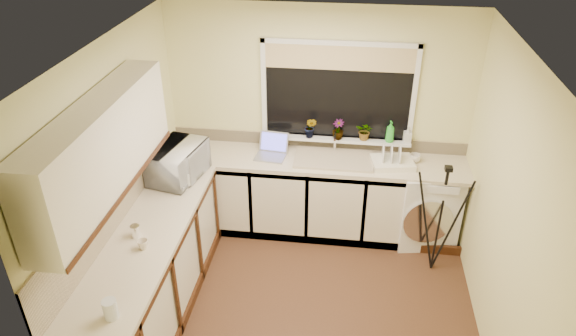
{
  "coord_description": "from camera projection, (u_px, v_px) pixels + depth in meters",
  "views": [
    {
      "loc": [
        0.34,
        -3.59,
        3.59
      ],
      "look_at": [
        -0.2,
        0.55,
        1.15
      ],
      "focal_mm": 32.46,
      "sensor_mm": 36.0,
      "label": 1
    }
  ],
  "objects": [
    {
      "name": "wall_front",
      "position": [
        277.0,
        335.0,
        3.02
      ],
      "size": [
        3.2,
        0.0,
        3.2
      ],
      "primitive_type": "plane",
      "rotation": [
        -1.57,
        0.0,
        0.0
      ],
      "color": "beige",
      "rests_on": "ground"
    },
    {
      "name": "floor",
      "position": [
        301.0,
        303.0,
        4.92
      ],
      "size": [
        3.2,
        3.2,
        0.0
      ],
      "primitive_type": "plane",
      "color": "#513020",
      "rests_on": "ground"
    },
    {
      "name": "ceiling",
      "position": [
        306.0,
        50.0,
        3.69
      ],
      "size": [
        3.2,
        3.2,
        0.0
      ],
      "primitive_type": "plane",
      "rotation": [
        3.14,
        0.0,
        0.0
      ],
      "color": "white",
      "rests_on": "ground"
    },
    {
      "name": "cup_back",
      "position": [
        415.0,
        158.0,
        5.42
      ],
      "size": [
        0.12,
        0.12,
        0.09
      ],
      "primitive_type": "imported",
      "rotation": [
        0.0,
        0.0,
        -0.05
      ],
      "color": "silver",
      "rests_on": "worktop_back"
    },
    {
      "name": "cup_left",
      "position": [
        143.0,
        244.0,
        4.19
      ],
      "size": [
        0.1,
        0.1,
        0.08
      ],
      "primitive_type": "imported",
      "rotation": [
        0.0,
        0.0,
        -0.22
      ],
      "color": "beige",
      "rests_on": "worktop_left"
    },
    {
      "name": "glass_jug",
      "position": [
        110.0,
        309.0,
        3.54
      ],
      "size": [
        0.1,
        0.1,
        0.15
      ],
      "primitive_type": "cylinder",
      "color": "silver",
      "rests_on": "worktop_left"
    },
    {
      "name": "wall_back",
      "position": [
        318.0,
        119.0,
        5.59
      ],
      "size": [
        3.2,
        0.0,
        3.2
      ],
      "primitive_type": "plane",
      "rotation": [
        1.57,
        0.0,
        0.0
      ],
      "color": "beige",
      "rests_on": "ground"
    },
    {
      "name": "faucet",
      "position": [
        335.0,
        142.0,
        5.57
      ],
      "size": [
        0.03,
        0.03,
        0.24
      ],
      "primitive_type": "cylinder",
      "color": "silver",
      "rests_on": "worktop_back"
    },
    {
      "name": "tripod",
      "position": [
        439.0,
        220.0,
        5.06
      ],
      "size": [
        0.76,
        0.76,
        1.2
      ],
      "primitive_type": null,
      "rotation": [
        0.0,
        0.0,
        0.32
      ],
      "color": "black",
      "rests_on": "floor"
    },
    {
      "name": "wall_right",
      "position": [
        504.0,
        209.0,
        4.13
      ],
      "size": [
        0.0,
        3.0,
        3.0
      ],
      "primitive_type": "plane",
      "rotation": [
        1.57,
        0.0,
        -1.57
      ],
      "color": "beige",
      "rests_on": "ground"
    },
    {
      "name": "window_blind",
      "position": [
        340.0,
        58.0,
        5.18
      ],
      "size": [
        1.5,
        0.02,
        0.25
      ],
      "primitive_type": "cube",
      "color": "tan",
      "rests_on": "wall_back"
    },
    {
      "name": "splashback_back",
      "position": [
        317.0,
        141.0,
        5.71
      ],
      "size": [
        3.2,
        0.02,
        0.14
      ],
      "primitive_type": "cube",
      "color": "beige",
      "rests_on": "wall_back"
    },
    {
      "name": "base_cabinet_back",
      "position": [
        284.0,
        194.0,
        5.77
      ],
      "size": [
        2.55,
        0.6,
        0.86
      ],
      "primitive_type": "cube",
      "color": "silver",
      "rests_on": "floor"
    },
    {
      "name": "steel_jar",
      "position": [
        135.0,
        231.0,
        4.32
      ],
      "size": [
        0.08,
        0.08,
        0.11
      ],
      "primitive_type": "cylinder",
      "color": "white",
      "rests_on": "worktop_left"
    },
    {
      "name": "kettle",
      "position": [
        180.0,
        179.0,
        4.96
      ],
      "size": [
        0.15,
        0.15,
        0.2
      ],
      "primitive_type": "cylinder",
      "color": "white",
      "rests_on": "worktop_left"
    },
    {
      "name": "soap_bottle_clear",
      "position": [
        408.0,
        135.0,
        5.46
      ],
      "size": [
        0.08,
        0.09,
        0.18
      ],
      "primitive_type": "imported",
      "rotation": [
        0.0,
        0.0,
        0.05
      ],
      "color": "#999999",
      "rests_on": "windowsill"
    },
    {
      "name": "worktop_left",
      "position": [
        145.0,
        238.0,
        4.37
      ],
      "size": [
        0.6,
        2.4,
        0.04
      ],
      "primitive_type": "cube",
      "color": "beige",
      "rests_on": "base_cabinet_left"
    },
    {
      "name": "base_cabinet_left",
      "position": [
        152.0,
        278.0,
        4.6
      ],
      "size": [
        0.54,
        2.4,
        0.86
      ],
      "primitive_type": "cube",
      "color": "silver",
      "rests_on": "floor"
    },
    {
      "name": "windowsill",
      "position": [
        335.0,
        139.0,
        5.6
      ],
      "size": [
        1.6,
        0.14,
        0.03
      ],
      "primitive_type": "cube",
      "color": "white",
      "rests_on": "wall_back"
    },
    {
      "name": "wall_left",
      "position": [
        119.0,
        182.0,
        4.48
      ],
      "size": [
        0.0,
        3.0,
        3.0
      ],
      "primitive_type": "plane",
      "rotation": [
        1.57,
        0.0,
        1.57
      ],
      "color": "beige",
      "rests_on": "ground"
    },
    {
      "name": "plant_c",
      "position": [
        338.0,
        129.0,
        5.52
      ],
      "size": [
        0.16,
        0.16,
        0.22
      ],
      "primitive_type": "imported",
      "rotation": [
        0.0,
        0.0,
        -0.42
      ],
      "color": "#999999",
      "rests_on": "windowsill"
    },
    {
      "name": "splashback_left",
      "position": [
        108.0,
        211.0,
        4.28
      ],
      "size": [
        0.02,
        2.4,
        0.45
      ],
      "primitive_type": "cube",
      "color": "beige",
      "rests_on": "wall_left"
    },
    {
      "name": "plant_b",
      "position": [
        311.0,
        128.0,
        5.54
      ],
      "size": [
        0.16,
        0.15,
        0.24
      ],
      "primitive_type": "imported",
      "rotation": [
        0.0,
        0.0,
        -0.41
      ],
      "color": "#999999",
      "rests_on": "windowsill"
    },
    {
      "name": "dish_rack",
      "position": [
        392.0,
        163.0,
        5.36
      ],
      "size": [
        0.47,
        0.38,
        0.06
      ],
      "primitive_type": "cube",
      "rotation": [
        0.0,
        0.0,
        0.18
      ],
      "color": "white",
      "rests_on": "worktop_back"
    },
    {
      "name": "laptop",
      "position": [
        272.0,
        150.0,
        5.55
      ],
      "size": [
        0.35,
        0.35,
        0.22
      ],
      "rotation": [
        0.0,
        0.0,
        -0.11
      ],
      "color": "#919298",
      "rests_on": "worktop_back"
    },
    {
      "name": "worktop_back",
      "position": [
        315.0,
        161.0,
        5.51
      ],
      "size": [
        3.2,
        0.6,
        0.04
      ],
      "primitive_type": "cube",
      "color": "beige",
      "rests_on": "base_cabinet_back"
    },
    {
      "name": "window_glass",
      "position": [
        338.0,
        92.0,
        5.39
      ],
      "size": [
        1.5,
        0.02,
        1.0
      ],
      "primitive_type": "cube",
      "color": "black",
      "rests_on": "wall_back"
    },
    {
      "name": "upper_cabinet",
      "position": [
        102.0,
        149.0,
        3.79
      ],
      "size": [
        0.28,
        1.9,
        0.7
      ],
      "primitive_type": "cube",
      "color": "silver",
      "rests_on": "wall_left"
    },
    {
      "name": "soap_bottle_green",
      "position": [
        390.0,
        132.0,
        5.46
      ],
      "size": [
        0.11,
        0.11,
        0.23
      ],
      "primitive_type": "imported",
      "rotation": [
        0.0,
        0.0,
        0.25
      ],
      "color": "green",
      "rests_on": "windowsill"
    },
    {
      "name": "washing_machine",
      "position": [
        425.0,
        203.0,
        5.6
      ],
      "size": [
        0.7,
        0.69,
        0.88
      ],
      "primitive_type": "cube",
      "rotation": [
        0.0,
        0.0,
        0.16
      ],
      "color": "white",
      "rests_on": "floor"
    },
    {
      "name": "plant_d",
      "position": [
        365.0,
        131.0,
        5.51
      ],
      "size": [
        0.22,
        0.21,
        0.2
      ],
      "primitive_type": "imported",
      "rotation": [
        0.0,
        0.0,
        -0.38
      ],
      "color": "#999999",
      "rests_on": "windowsill"
    },
    {
      "name": "sink",
      "position": [
        334.0,
        159.0,
        5.47
      ],
      "size": [
        0.82,
        0.46,
        0.03
      ],
      "primitive_type": "cube",
      "color": "tan",
      "rests_on": "worktop_back"
    },
    {
      "name": "microwave",
      "position": [
        178.0,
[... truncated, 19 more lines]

